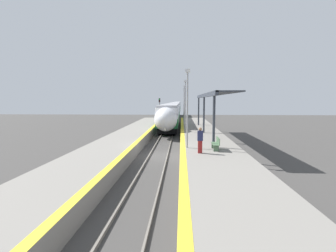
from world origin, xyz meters
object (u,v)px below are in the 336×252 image
object	(u,v)px
lamppost_near	(187,103)
lamppost_mid	(185,102)
person_waiting	(200,140)
platform_bench	(216,143)
lamppost_farthest	(184,102)
lamppost_far	(184,102)
train	(175,108)
railway_signal	(160,109)

from	to	relation	value
lamppost_near	lamppost_mid	xyz separation A→B (m)	(0.00, 10.07, 0.00)
person_waiting	platform_bench	bearing A→B (deg)	44.45
lamppost_farthest	platform_bench	bearing A→B (deg)	-86.23
person_waiting	lamppost_farthest	size ratio (longest dim) A/B	0.30
lamppost_mid	lamppost_far	distance (m)	10.07
lamppost_near	lamppost_mid	bearing A→B (deg)	90.00
person_waiting	lamppost_farthest	bearing A→B (deg)	91.45
lamppost_mid	lamppost_farthest	size ratio (longest dim) A/B	1.00
lamppost_near	lamppost_farthest	world-z (taller)	same
train	person_waiting	xyz separation A→B (m)	(3.05, -58.42, -0.34)
train	lamppost_mid	size ratio (longest dim) A/B	16.61
lamppost_farthest	person_waiting	bearing A→B (deg)	-88.55
train	platform_bench	xyz separation A→B (m)	(4.28, -57.22, -0.76)
train	lamppost_far	world-z (taller)	lamppost_far
lamppost_far	lamppost_farthest	distance (m)	10.07
lamppost_near	lamppost_farthest	bearing A→B (deg)	90.00
train	lamppost_mid	bearing A→B (deg)	-87.24
train	railway_signal	world-z (taller)	railway_signal
lamppost_farthest	train	bearing A→B (deg)	94.87
train	platform_bench	size ratio (longest dim) A/B	60.67
lamppost_near	lamppost_far	distance (m)	20.15
railway_signal	lamppost_farthest	world-z (taller)	lamppost_farthest
railway_signal	lamppost_farthest	xyz separation A→B (m)	(4.45, 1.56, 1.30)
lamppost_near	lamppost_far	world-z (taller)	same
lamppost_far	lamppost_farthest	bearing A→B (deg)	90.00
lamppost_near	lamppost_far	bearing A→B (deg)	90.00
person_waiting	train	bearing A→B (deg)	92.99
platform_bench	person_waiting	size ratio (longest dim) A/B	0.92
railway_signal	lamppost_far	distance (m)	9.70
train	lamppost_far	bearing A→B (deg)	-86.48
person_waiting	lamppost_far	world-z (taller)	lamppost_far
person_waiting	lamppost_mid	world-z (taller)	lamppost_mid
lamppost_farthest	railway_signal	bearing A→B (deg)	-160.72
railway_signal	lamppost_far	xyz separation A→B (m)	(4.45, -8.52, 1.30)
lamppost_far	lamppost_mid	bearing A→B (deg)	-90.00
railway_signal	lamppost_far	size ratio (longest dim) A/B	0.84
lamppost_near	person_waiting	bearing A→B (deg)	-67.18
lamppost_mid	train	bearing A→B (deg)	92.76
platform_bench	person_waiting	bearing A→B (deg)	-135.55
lamppost_farthest	lamppost_near	bearing A→B (deg)	-90.00
train	lamppost_far	distance (m)	36.46
platform_bench	lamppost_near	xyz separation A→B (m)	(-2.04, 0.74, 2.78)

